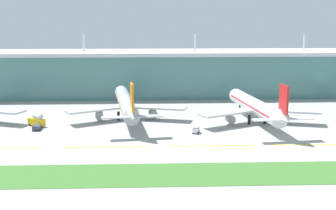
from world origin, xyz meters
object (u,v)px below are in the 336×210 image
at_px(fuel_truck, 37,121).
at_px(pushback_tug, 37,127).
at_px(airliner_far_middle, 256,107).
at_px(baggage_cart, 196,130).
at_px(airliner_near_middle, 126,104).

relative_size(fuel_truck, pushback_tug, 1.63).
relative_size(airliner_far_middle, pushback_tug, 13.66).
xyz_separation_m(airliner_far_middle, fuel_truck, (-84.22, -2.02, -4.18)).
distance_m(airliner_far_middle, fuel_truck, 84.35).
bearing_deg(baggage_cart, airliner_near_middle, 138.09).
height_order(airliner_far_middle, fuel_truck, airliner_far_middle).
height_order(airliner_far_middle, baggage_cart, airliner_far_middle).
height_order(fuel_truck, baggage_cart, fuel_truck).
bearing_deg(baggage_cart, pushback_tug, 173.29).
relative_size(fuel_truck, baggage_cart, 1.84).
xyz_separation_m(airliner_near_middle, baggage_cart, (26.00, -23.34, -5.19)).
bearing_deg(airliner_far_middle, baggage_cart, -149.49).
bearing_deg(airliner_far_middle, pushback_tug, -174.55).
bearing_deg(pushback_tug, baggage_cart, -6.71).
bearing_deg(pushback_tug, airliner_near_middle, 27.39).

